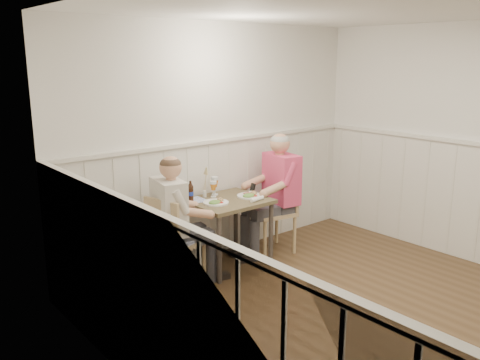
% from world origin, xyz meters
% --- Properties ---
extents(ground_plane, '(4.50, 4.50, 0.00)m').
position_xyz_m(ground_plane, '(0.00, 0.00, 0.00)').
color(ground_plane, '#48321D').
extents(room_shell, '(4.04, 4.54, 2.60)m').
position_xyz_m(room_shell, '(0.00, 0.00, 1.52)').
color(room_shell, white).
rests_on(room_shell, ground).
extents(wainscot, '(4.00, 4.49, 1.34)m').
position_xyz_m(wainscot, '(0.00, 0.69, 0.69)').
color(wainscot, silver).
rests_on(wainscot, ground).
extents(dining_table, '(0.80, 0.70, 0.75)m').
position_xyz_m(dining_table, '(-0.18, 1.84, 0.64)').
color(dining_table, '#4B412C').
rests_on(dining_table, ground).
extents(chair_right, '(0.55, 0.55, 0.98)m').
position_xyz_m(chair_right, '(0.53, 1.85, 0.53)').
color(chair_right, tan).
rests_on(chair_right, ground).
extents(chair_left, '(0.53, 0.53, 0.93)m').
position_xyz_m(chair_left, '(-0.93, 1.77, 0.50)').
color(chair_left, tan).
rests_on(chair_left, ground).
extents(man_in_pink, '(0.71, 0.50, 1.42)m').
position_xyz_m(man_in_pink, '(0.53, 1.81, 0.59)').
color(man_in_pink, '#3F3F47').
rests_on(man_in_pink, ground).
extents(diner_cream, '(0.67, 0.48, 1.34)m').
position_xyz_m(diner_cream, '(-0.90, 1.79, 0.56)').
color(diner_cream, '#3F3F47').
rests_on(diner_cream, ground).
extents(plate_man, '(0.28, 0.28, 0.07)m').
position_xyz_m(plate_man, '(0.05, 1.77, 0.77)').
color(plate_man, white).
rests_on(plate_man, dining_table).
extents(plate_diner, '(0.27, 0.27, 0.07)m').
position_xyz_m(plate_diner, '(-0.39, 1.79, 0.77)').
color(plate_diner, white).
rests_on(plate_diner, dining_table).
extents(beer_glass_a, '(0.08, 0.08, 0.20)m').
position_xyz_m(beer_glass_a, '(-0.18, 2.08, 0.89)').
color(beer_glass_a, silver).
rests_on(beer_glass_a, dining_table).
extents(beer_glass_b, '(0.07, 0.07, 0.18)m').
position_xyz_m(beer_glass_b, '(-0.25, 2.02, 0.87)').
color(beer_glass_b, silver).
rests_on(beer_glass_b, dining_table).
extents(beer_bottle, '(0.06, 0.06, 0.22)m').
position_xyz_m(beer_bottle, '(-0.53, 2.04, 0.85)').
color(beer_bottle, black).
rests_on(beer_bottle, dining_table).
extents(rolled_napkin, '(0.19, 0.07, 0.04)m').
position_xyz_m(rolled_napkin, '(0.02, 1.60, 0.77)').
color(rolled_napkin, white).
rests_on(rolled_napkin, dining_table).
extents(grass_vase, '(0.04, 0.04, 0.35)m').
position_xyz_m(grass_vase, '(-0.32, 2.08, 0.91)').
color(grass_vase, silver).
rests_on(grass_vase, dining_table).
extents(gingham_mat, '(0.29, 0.24, 0.01)m').
position_xyz_m(gingham_mat, '(-0.51, 2.04, 0.75)').
color(gingham_mat, '#5263B1').
rests_on(gingham_mat, dining_table).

